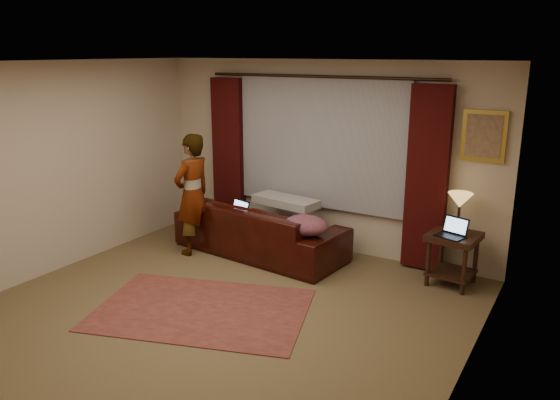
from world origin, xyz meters
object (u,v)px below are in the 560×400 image
object	(u,v)px
sofa	(260,220)
laptop_table	(451,228)
end_table	(452,259)
tiffany_lamp	(459,212)
person	(193,195)
laptop_sofa	(234,210)

from	to	relation	value
sofa	laptop_table	bearing A→B (deg)	-170.46
end_table	laptop_table	distance (m)	0.45
tiffany_lamp	person	bearing A→B (deg)	-165.50
tiffany_lamp	person	size ratio (longest dim) A/B	0.28
tiffany_lamp	person	xyz separation A→B (m)	(-3.32, -0.86, -0.04)
sofa	person	size ratio (longest dim) A/B	1.45
laptop_sofa	laptop_table	xyz separation A→B (m)	(2.84, 0.28, 0.15)
tiffany_lamp	person	world-z (taller)	person
end_table	tiffany_lamp	world-z (taller)	tiffany_lamp
laptop_sofa	laptop_table	size ratio (longest dim) A/B	1.05
tiffany_lamp	laptop_table	bearing A→B (deg)	-93.31
sofa	laptop_table	world-z (taller)	sofa
laptop_sofa	laptop_table	world-z (taller)	laptop_table
laptop_sofa	end_table	distance (m)	2.90
laptop_sofa	person	xyz separation A→B (m)	(-0.47, -0.30, 0.23)
laptop_sofa	person	size ratio (longest dim) A/B	0.21
laptop_sofa	laptop_table	bearing A→B (deg)	21.20
tiffany_lamp	laptop_sofa	bearing A→B (deg)	-168.99
laptop_table	person	size ratio (longest dim) A/B	0.20
sofa	end_table	distance (m)	2.55
laptop_sofa	end_table	bearing A→B (deg)	23.95
tiffany_lamp	laptop_table	size ratio (longest dim) A/B	1.39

